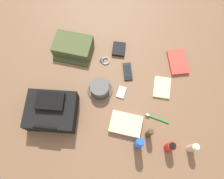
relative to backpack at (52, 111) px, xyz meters
The scene contains 16 objects.
ground_plane 0.42m from the backpack, 152.42° to the right, with size 2.64×2.02×0.02m, color brown.
backpack is the anchor object (origin of this frame).
toiletry_pouch 0.49m from the backpack, 95.83° to the right, with size 0.28×0.24×0.08m.
bucket_hat 0.34m from the backpack, 146.00° to the right, with size 0.17×0.17×0.08m.
lotion_bottle 0.89m from the backpack, behind, with size 0.04×0.04×0.13m.
sunscreen_spray 0.76m from the backpack, 169.11° to the left, with size 0.05×0.05×0.13m.
cologne_bottle 0.63m from the backpack, behind, with size 0.04×0.04×0.13m.
deodorant_spray 0.58m from the backpack, 165.15° to the left, with size 0.05×0.05×0.17m.
paperback_novel 0.93m from the backpack, 150.52° to the right, with size 0.16×0.21×0.02m.
cell_phone 0.58m from the backpack, 142.75° to the right, with size 0.08×0.14×0.01m.
media_player 0.47m from the backpack, 155.76° to the right, with size 0.07×0.09×0.01m.
wristwatch 0.51m from the backpack, 124.91° to the right, with size 0.07×0.06×0.01m.
toothbrush 0.67m from the backpack, behind, with size 0.16×0.05×0.02m.
wallet 0.64m from the backpack, 126.27° to the right, with size 0.09×0.11×0.02m, color black.
notepad 0.75m from the backpack, 160.21° to the right, with size 0.11×0.15×0.02m, color beige.
folded_towel 0.48m from the backpack, behind, with size 0.20×0.14×0.04m, color beige.
Camera 1 is at (-0.05, 0.49, 1.39)m, focal length 34.69 mm.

